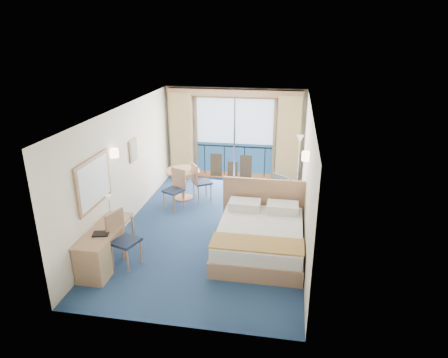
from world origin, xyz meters
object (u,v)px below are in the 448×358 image
floor_lamp (299,149)px  table_chair_b (176,186)px  desk_chair (121,236)px  round_table (183,177)px  desk (96,256)px  armchair (275,190)px  table_chair_a (199,180)px  bed (260,236)px  nightstand (293,211)px

floor_lamp → table_chair_b: size_ratio=1.56×
desk_chair → table_chair_b: (0.28, 2.68, -0.04)m
round_table → desk_chair: bearing=-95.2°
round_table → table_chair_b: size_ratio=0.88×
table_chair_b → desk: bearing=-75.6°
floor_lamp → desk_chair: bearing=-126.8°
table_chair_b → desk_chair: bearing=-70.9°
desk → armchair: bearing=52.3°
round_table → table_chair_a: bearing=-3.8°
bed → desk: bed is taller
armchair → desk: desk is taller
desk → round_table: round_table is taller
bed → table_chair_a: bearing=128.0°
table_chair_a → armchair: bearing=-117.5°
armchair → floor_lamp: bearing=-172.0°
desk → table_chair_a: (1.05, 3.68, 0.16)m
nightstand → armchair: (-0.49, 1.06, 0.06)m
desk → desk_chair: desk_chair is taller
bed → table_chair_a: (-1.80, 2.30, 0.24)m
bed → round_table: size_ratio=2.51×
table_chair_a → table_chair_b: size_ratio=1.00×
bed → nightstand: 1.59m
desk → table_chair_a: table_chair_a is taller
armchair → desk: (-3.00, -3.89, 0.07)m
bed → table_chair_b: (-2.26, 1.75, 0.24)m
bed → desk: (-2.85, -1.38, 0.08)m
nightstand → table_chair_a: (-2.45, 0.85, 0.30)m
armchair → round_table: 2.42m
nightstand → floor_lamp: floor_lamp is taller
round_table → table_chair_b: (-0.02, -0.58, -0.04)m
armchair → desk: size_ratio=0.46×
armchair → round_table: (-2.40, -0.18, 0.27)m
armchair → bed: bearing=36.3°
floor_lamp → round_table: bearing=-159.5°
armchair → floor_lamp: (0.58, 0.94, 0.86)m
floor_lamp → nightstand: bearing=-92.6°
bed → table_chair_a: 2.93m
round_table → table_chair_b: 0.58m
armchair → table_chair_b: 2.54m
nightstand → table_chair_b: 2.94m
armchair → nightstand: bearing=64.8°
nightstand → desk: bearing=-141.0°
nightstand → floor_lamp: bearing=87.4°
bed → desk_chair: (-2.54, -0.93, 0.28)m
table_chair_a → table_chair_b: table_chair_a is taller
nightstand → table_chair_a: 2.61m
bed → table_chair_b: size_ratio=2.21×
bed → armchair: bearing=86.5°
round_table → bed: bearing=-46.1°
nightstand → armchair: armchair is taller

